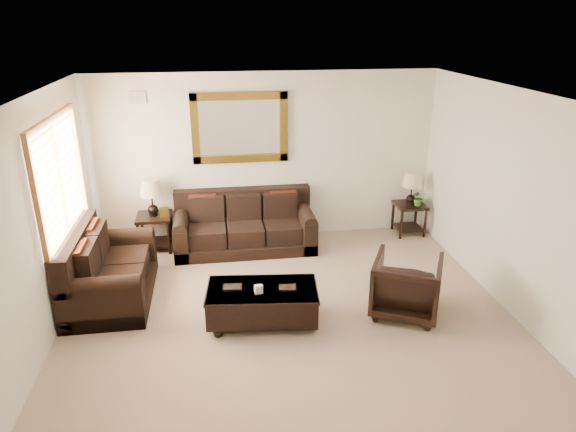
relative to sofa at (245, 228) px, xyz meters
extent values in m
cube|color=gray|center=(0.40, -2.07, -0.32)|extent=(5.50, 5.00, 0.01)
cube|color=white|center=(0.40, -2.07, 2.38)|extent=(5.50, 5.00, 0.01)
cube|color=#ECE5CB|center=(0.40, 0.43, 1.03)|extent=(5.50, 0.01, 2.70)
cube|color=#ECE5CB|center=(0.40, -4.57, 1.03)|extent=(5.50, 0.01, 2.70)
cube|color=#ECE5CB|center=(-2.35, -2.07, 1.03)|extent=(0.01, 5.00, 2.70)
cube|color=#ECE5CB|center=(3.15, -2.07, 1.03)|extent=(0.01, 5.00, 2.70)
cube|color=white|center=(-2.34, -1.17, 1.23)|extent=(0.01, 1.80, 1.50)
cube|color=brown|center=(-2.30, -1.17, 2.02)|extent=(0.06, 1.96, 0.08)
cube|color=brown|center=(-2.30, -1.17, 0.44)|extent=(0.06, 1.96, 0.08)
cube|color=brown|center=(-2.30, -2.11, 1.23)|extent=(0.06, 0.08, 1.50)
cube|color=brown|center=(-2.30, -0.23, 1.23)|extent=(0.06, 0.08, 1.50)
cube|color=brown|center=(-2.30, -1.17, 1.23)|extent=(0.05, 0.05, 1.50)
cube|color=#533A10|center=(0.00, 0.40, 1.53)|extent=(1.50, 0.06, 1.10)
cube|color=white|center=(0.00, 0.41, 1.53)|extent=(1.26, 0.01, 0.86)
cube|color=#999999|center=(-1.50, 0.41, 2.03)|extent=(0.25, 0.02, 0.18)
cube|color=black|center=(0.00, -0.06, -0.23)|extent=(2.18, 0.94, 0.18)
cube|color=black|center=(0.00, 0.30, 0.35)|extent=(2.18, 0.22, 0.45)
cube|color=black|center=(-0.58, -0.08, -0.01)|extent=(0.56, 0.77, 0.27)
cube|color=black|center=(0.00, -0.08, -0.01)|extent=(0.56, 0.77, 0.27)
cube|color=black|center=(0.58, -0.08, -0.01)|extent=(0.56, 0.77, 0.27)
cube|color=black|center=(-0.98, -0.06, -0.06)|extent=(0.22, 0.94, 0.53)
cylinder|color=black|center=(-0.98, -0.06, 0.20)|extent=(0.22, 0.92, 0.22)
cube|color=black|center=(0.98, -0.06, -0.06)|extent=(0.22, 0.94, 0.53)
cylinder|color=black|center=(0.98, -0.06, 0.20)|extent=(0.22, 0.92, 0.22)
cube|color=#62210D|center=(-0.63, 0.12, 0.34)|extent=(0.42, 0.18, 0.43)
cube|color=#62210D|center=(0.63, 0.12, 0.34)|extent=(0.42, 0.18, 0.43)
cube|color=black|center=(-1.83, -1.34, -0.23)|extent=(1.00, 1.69, 0.19)
cube|color=black|center=(-2.22, -1.34, 0.39)|extent=(0.23, 1.69, 0.47)
cube|color=black|center=(-1.81, -1.64, 0.01)|extent=(0.82, 0.59, 0.28)
cube|color=black|center=(-1.81, -1.03, 0.01)|extent=(0.82, 0.59, 0.28)
cube|color=black|center=(-1.83, -2.06, -0.04)|extent=(1.00, 0.23, 0.56)
cylinder|color=black|center=(-1.83, -2.06, 0.23)|extent=(0.98, 0.23, 0.23)
cube|color=black|center=(-1.83, -0.61, -0.04)|extent=(1.00, 0.23, 0.56)
cylinder|color=black|center=(-1.83, -0.61, 0.23)|extent=(0.98, 0.23, 0.23)
cube|color=#62210D|center=(-2.02, -1.69, 0.38)|extent=(0.20, 0.44, 0.45)
cube|color=#62210D|center=(-2.02, -0.98, 0.38)|extent=(0.20, 0.44, 0.45)
cube|color=black|center=(-1.40, 0.13, 0.23)|extent=(0.53, 0.53, 0.05)
cube|color=black|center=(-1.40, 0.13, -0.21)|extent=(0.45, 0.45, 0.03)
cylinder|color=black|center=(-1.63, -0.10, -0.06)|extent=(0.05, 0.05, 0.53)
cylinder|color=black|center=(-1.18, -0.10, -0.06)|extent=(0.05, 0.05, 0.53)
cylinder|color=black|center=(-1.63, 0.35, -0.06)|extent=(0.05, 0.05, 0.53)
cylinder|color=black|center=(-1.18, 0.35, -0.06)|extent=(0.05, 0.05, 0.53)
sphere|color=black|center=(-1.40, 0.13, 0.35)|extent=(0.16, 0.16, 0.16)
cylinder|color=black|center=(-1.40, 0.13, 0.52)|extent=(0.02, 0.02, 0.34)
cone|color=tan|center=(-1.40, 0.13, 0.71)|extent=(0.36, 0.36, 0.25)
cube|color=#533A10|center=(-1.23, 0.03, 0.33)|extent=(0.14, 0.10, 0.16)
cube|color=black|center=(2.80, 0.15, 0.19)|extent=(0.49, 0.49, 0.04)
cube|color=black|center=(2.80, 0.15, -0.22)|extent=(0.42, 0.42, 0.03)
cylinder|color=black|center=(2.59, -0.06, -0.08)|extent=(0.04, 0.04, 0.49)
cylinder|color=black|center=(3.01, -0.06, -0.08)|extent=(0.04, 0.04, 0.49)
cylinder|color=black|center=(2.59, 0.36, -0.08)|extent=(0.04, 0.04, 0.49)
cylinder|color=black|center=(3.01, 0.36, -0.08)|extent=(0.04, 0.04, 0.49)
sphere|color=black|center=(2.80, 0.15, 0.30)|extent=(0.15, 0.15, 0.15)
cylinder|color=black|center=(2.80, 0.15, 0.46)|extent=(0.02, 0.02, 0.32)
cone|color=tan|center=(2.80, 0.15, 0.64)|extent=(0.34, 0.34, 0.23)
sphere|color=black|center=(-0.49, -2.44, -0.28)|extent=(0.12, 0.12, 0.12)
sphere|color=black|center=(0.61, -2.44, -0.28)|extent=(0.12, 0.12, 0.12)
sphere|color=black|center=(-0.49, -1.94, -0.28)|extent=(0.12, 0.12, 0.12)
sphere|color=black|center=(0.61, -1.94, -0.28)|extent=(0.12, 0.12, 0.12)
cube|color=black|center=(0.06, -2.19, -0.06)|extent=(1.36, 0.83, 0.36)
cube|color=black|center=(0.06, -2.19, 0.10)|extent=(1.39, 0.85, 0.04)
cube|color=black|center=(-0.29, -2.14, 0.14)|extent=(0.23, 0.17, 0.03)
cube|color=black|center=(0.36, -2.24, 0.14)|extent=(0.21, 0.16, 0.02)
cube|color=white|center=(0.01, -2.29, 0.17)|extent=(0.10, 0.07, 0.10)
imported|color=black|center=(1.84, -2.25, 0.09)|extent=(1.05, 1.02, 0.82)
imported|color=#2F6020|center=(2.90, 0.06, 0.32)|extent=(0.26, 0.29, 0.21)
camera|label=1|loc=(-0.42, -7.55, 3.15)|focal=32.00mm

